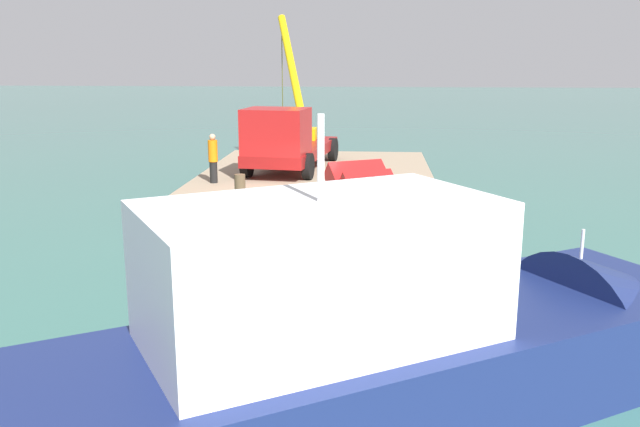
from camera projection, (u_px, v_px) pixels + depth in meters
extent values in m
plane|color=#386B60|center=(306.00, 221.00, 22.92)|extent=(200.00, 200.00, 0.00)
cube|color=gray|center=(318.00, 181.00, 27.60)|extent=(11.29, 9.12, 0.91)
cube|color=maroon|center=(293.00, 151.00, 27.82)|extent=(7.11, 3.31, 0.45)
cube|color=#AF1919|center=(276.00, 131.00, 25.24)|extent=(2.21, 2.54, 1.69)
cylinder|color=black|center=(308.00, 166.00, 25.35)|extent=(1.03, 0.43, 1.00)
cylinder|color=black|center=(247.00, 164.00, 25.85)|extent=(1.03, 0.43, 1.00)
cylinder|color=black|center=(333.00, 149.00, 29.91)|extent=(1.03, 0.43, 1.00)
cylinder|color=black|center=(281.00, 148.00, 30.40)|extent=(1.03, 0.43, 1.00)
cylinder|color=#E5B20C|center=(293.00, 71.00, 31.19)|extent=(4.63, 1.96, 5.24)
cube|color=#E5B20C|center=(305.00, 134.00, 29.67)|extent=(1.00, 1.00, 0.50)
cylinder|color=#4C4C19|center=(282.00, 81.00, 33.44)|extent=(0.04, 0.04, 6.08)
cylinder|color=black|center=(214.00, 172.00, 24.72)|extent=(0.28, 0.28, 0.78)
cylinder|color=orange|center=(213.00, 151.00, 24.54)|extent=(0.34, 0.34, 0.78)
sphere|color=tan|center=(212.00, 137.00, 24.43)|extent=(0.23, 0.23, 0.23)
cube|color=red|center=(377.00, 223.00, 20.65)|extent=(4.40, 3.48, 3.39)
cube|color=red|center=(379.00, 206.00, 20.40)|extent=(2.77, 2.51, 1.94)
cylinder|color=black|center=(420.00, 268.00, 20.33)|extent=(0.90, 0.60, 0.90)
cylinder|color=black|center=(364.00, 276.00, 19.63)|extent=(0.90, 0.60, 0.90)
cylinder|color=black|center=(383.00, 187.00, 22.13)|extent=(0.90, 0.60, 0.90)
cylinder|color=black|center=(330.00, 191.00, 21.42)|extent=(0.90, 0.60, 0.90)
cube|color=navy|center=(358.00, 395.00, 10.30)|extent=(9.55, 12.73, 2.17)
cube|color=white|center=(321.00, 271.00, 9.54)|extent=(4.83, 5.57, 2.00)
cylinder|color=white|center=(321.00, 158.00, 9.17)|extent=(0.10, 0.10, 1.20)
cylinder|color=silver|center=(581.00, 257.00, 11.91)|extent=(0.06, 0.06, 1.00)
cylinder|color=brown|center=(240.00, 203.00, 21.44)|extent=(0.34, 0.34, 1.82)
cylinder|color=brown|center=(380.00, 214.00, 20.99)|extent=(0.41, 0.41, 1.35)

